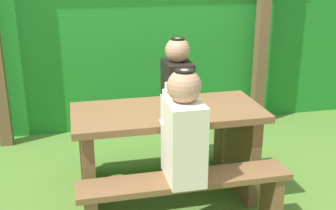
% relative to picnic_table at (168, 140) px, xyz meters
% --- Properties ---
extents(ground_plane, '(12.00, 12.00, 0.00)m').
position_rel_picnic_table_xyz_m(ground_plane, '(0.00, 0.00, -0.51)').
color(ground_plane, '#4F792D').
extents(hedge_backdrop, '(6.40, 0.66, 2.13)m').
position_rel_picnic_table_xyz_m(hedge_backdrop, '(0.00, 1.90, 0.56)').
color(hedge_backdrop, '#1F8025').
rests_on(hedge_backdrop, ground_plane).
extents(pergola_post_right, '(0.12, 0.12, 2.24)m').
position_rel_picnic_table_xyz_m(pergola_post_right, '(1.37, 1.40, 0.61)').
color(pergola_post_right, brown).
rests_on(pergola_post_right, ground_plane).
extents(picnic_table, '(1.40, 0.64, 0.76)m').
position_rel_picnic_table_xyz_m(picnic_table, '(0.00, 0.00, 0.00)').
color(picnic_table, brown).
rests_on(picnic_table, ground_plane).
extents(bench_near, '(1.40, 0.24, 0.47)m').
position_rel_picnic_table_xyz_m(bench_near, '(0.00, -0.51, -0.18)').
color(bench_near, brown).
rests_on(bench_near, ground_plane).
extents(bench_far, '(1.40, 0.24, 0.47)m').
position_rel_picnic_table_xyz_m(bench_far, '(0.00, 0.51, -0.18)').
color(bench_far, brown).
rests_on(bench_far, ground_plane).
extents(person_white_shirt, '(0.25, 0.35, 0.72)m').
position_rel_picnic_table_xyz_m(person_white_shirt, '(-0.02, -0.51, 0.29)').
color(person_white_shirt, silver).
rests_on(person_white_shirt, bench_near).
extents(person_black_coat, '(0.25, 0.35, 0.72)m').
position_rel_picnic_table_xyz_m(person_black_coat, '(0.20, 0.51, 0.29)').
color(person_black_coat, black).
rests_on(person_black_coat, bench_far).
extents(drinking_glass, '(0.08, 0.08, 0.10)m').
position_rel_picnic_table_xyz_m(drinking_glass, '(0.20, 0.12, 0.29)').
color(drinking_glass, silver).
rests_on(drinking_glass, picnic_table).
extents(bottle_left, '(0.07, 0.07, 0.23)m').
position_rel_picnic_table_xyz_m(bottle_left, '(-0.03, -0.08, 0.34)').
color(bottle_left, silver).
rests_on(bottle_left, picnic_table).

